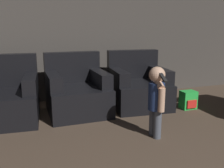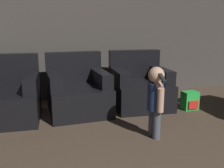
% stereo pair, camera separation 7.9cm
% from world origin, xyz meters
% --- Properties ---
extents(wall_back, '(8.40, 0.05, 2.60)m').
position_xyz_m(wall_back, '(0.00, 4.50, 1.30)').
color(wall_back, '#423D38').
rests_on(wall_back, ground_plane).
extents(armchair_left, '(0.89, 0.91, 0.84)m').
position_xyz_m(armchair_left, '(-1.09, 3.76, 0.30)').
color(armchair_left, black).
rests_on(armchair_left, ground_plane).
extents(armchair_middle, '(0.83, 0.86, 0.84)m').
position_xyz_m(armchair_middle, '(-0.14, 3.76, 0.30)').
color(armchair_middle, black).
rests_on(armchair_middle, ground_plane).
extents(armchair_right, '(0.90, 0.92, 0.84)m').
position_xyz_m(armchair_right, '(0.82, 3.76, 0.30)').
color(armchair_right, black).
rests_on(armchair_right, ground_plane).
extents(person_toddler, '(0.18, 0.32, 0.80)m').
position_xyz_m(person_toddler, '(0.52, 2.64, 0.47)').
color(person_toddler, '#474C56').
rests_on(person_toddler, ground_plane).
extents(toy_backpack, '(0.22, 0.19, 0.27)m').
position_xyz_m(toy_backpack, '(1.47, 3.36, 0.13)').
color(toy_backpack, green).
rests_on(toy_backpack, ground_plane).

